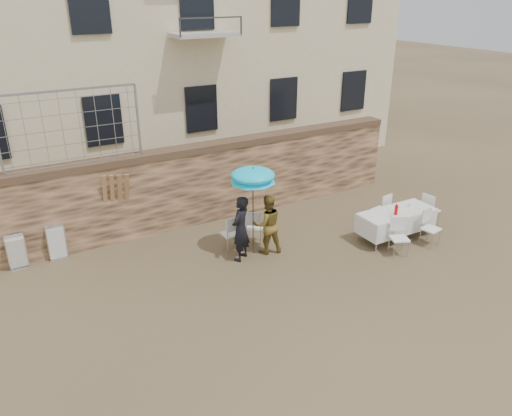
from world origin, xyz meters
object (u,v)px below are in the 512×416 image
woman_dress (267,224)px  couple_chair_right (255,227)px  table_chair_front_right (431,228)px  table_chair_front_left (400,238)px  table_chair_side (431,209)px  couple_chair_left (231,233)px  banquet_table (397,213)px  umbrella (253,178)px  table_chair_back (381,209)px  soda_bottle (396,210)px  chair_stack_left (16,249)px  chair_stack_right (56,241)px  man_suit (241,229)px

woman_dress → couple_chair_right: 0.63m
table_chair_front_right → couple_chair_right: bearing=138.7°
table_chair_front_left → table_chair_side: bearing=44.6°
woman_dress → couple_chair_left: (-0.75, 0.55, -0.29)m
banquet_table → table_chair_front_left: (-0.60, -0.75, -0.25)m
couple_chair_left → couple_chair_right: size_ratio=1.00×
woman_dress → table_chair_front_left: size_ratio=1.61×
umbrella → table_chair_front_right: bearing=-23.7°
table_chair_back → woman_dress: bearing=-11.7°
soda_bottle → chair_stack_left: bearing=158.4°
couple_chair_right → soda_bottle: bearing=-169.1°
couple_chair_left → chair_stack_right: couple_chair_left is taller
couple_chair_left → chair_stack_right: (-3.91, 1.76, -0.02)m
table_chair_front_right → table_chair_side: same height
man_suit → woman_dress: bearing=144.6°
umbrella → couple_chair_left: umbrella is taller
table_chair_front_left → couple_chair_right: bearing=162.3°
banquet_table → table_chair_front_left: table_chair_front_left is taller
table_chair_front_right → table_chair_back: bearing=90.1°
umbrella → table_chair_back: 4.22m
man_suit → couple_chair_left: 0.65m
table_chair_back → banquet_table: bearing=67.5°
couple_chair_left → table_chair_side: same height
woman_dress → umbrella: (-0.35, 0.10, 1.25)m
table_chair_back → table_chair_side: same height
umbrella → table_chair_side: size_ratio=2.23×
man_suit → table_chair_front_right: size_ratio=1.72×
banquet_table → table_chair_back: (0.20, 0.80, -0.25)m
couple_chair_right → table_chair_side: (4.82, -1.45, 0.00)m
table_chair_side → chair_stack_right: bearing=63.0°
couple_chair_right → table_chair_side: same height
table_chair_front_left → table_chair_front_right: 1.10m
chair_stack_left → table_chair_front_right: bearing=-23.3°
table_chair_side → couple_chair_left: bearing=67.1°
man_suit → table_chair_front_left: size_ratio=1.72×
woman_dress → umbrella: bearing=-3.4°
man_suit → couple_chair_right: size_ratio=1.72×
table_chair_front_right → soda_bottle: bearing=128.5°
table_chair_side → woman_dress: bearing=71.1°
table_chair_back → table_chair_front_left: bearing=54.3°
woman_dress → table_chair_back: size_ratio=1.61×
man_suit → umbrella: size_ratio=0.77×
couple_chair_left → banquet_table: size_ratio=0.46×
table_chair_front_right → chair_stack_left: bearing=145.8°
man_suit → chair_stack_left: (-4.81, 2.31, -0.37)m
chair_stack_left → woman_dress: bearing=-22.6°
man_suit → soda_bottle: size_ratio=6.37×
couple_chair_left → man_suit: bearing=89.3°
table_chair_front_right → table_chair_back: (-0.30, 1.55, 0.00)m
woman_dress → table_chair_front_left: (2.77, -1.75, -0.29)m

